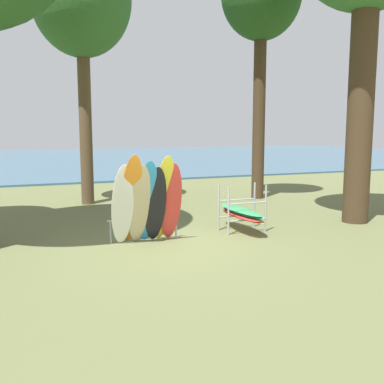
{
  "coord_description": "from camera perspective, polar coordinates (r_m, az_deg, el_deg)",
  "views": [
    {
      "loc": [
        -3.25,
        -9.65,
        2.73
      ],
      "look_at": [
        1.03,
        1.03,
        1.1
      ],
      "focal_mm": 42.21,
      "sensor_mm": 36.0,
      "label": 1
    }
  ],
  "objects": [
    {
      "name": "tree_mid_behind",
      "position": [
        17.21,
        -13.79,
        22.31
      ],
      "size": [
        3.43,
        3.43,
        9.11
      ],
      "color": "brown",
      "rests_on": "ground"
    },
    {
      "name": "lake_water",
      "position": [
        40.71,
        -17.24,
        3.93
      ],
      "size": [
        80.0,
        36.0,
        0.1
      ],
      "primitive_type": "cube",
      "color": "#38607A",
      "rests_on": "ground"
    },
    {
      "name": "leaning_board_pile",
      "position": [
        10.68,
        -5.69,
        -1.32
      ],
      "size": [
        1.8,
        1.02,
        2.17
      ],
      "color": "white",
      "rests_on": "ground"
    },
    {
      "name": "board_storage_rack",
      "position": [
        12.12,
        6.28,
        -2.61
      ],
      "size": [
        1.15,
        2.13,
        1.25
      ],
      "color": "#9EA0A5",
      "rests_on": "ground"
    },
    {
      "name": "ground_plane",
      "position": [
        10.55,
        -3.11,
        -6.96
      ],
      "size": [
        80.0,
        80.0,
        0.0
      ],
      "primitive_type": "plane",
      "color": "#60663D"
    }
  ]
}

